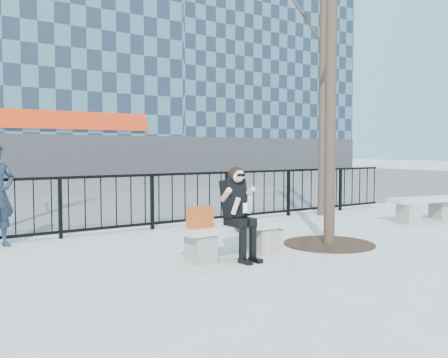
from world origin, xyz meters
TOP-DOWN VIEW (x-y plane):
  - ground at (0.00, 0.00)m, footprint 120.00×120.00m
  - street_surface at (0.00, 15.00)m, footprint 60.00×23.00m
  - railing at (0.00, 3.00)m, footprint 14.00×0.06m
  - building_right at (20.00, 27.00)m, footprint 16.20×10.20m
  - tree_grate at (1.90, -0.10)m, footprint 1.50×1.50m
  - bench_main at (0.00, 0.00)m, footprint 1.65×0.46m
  - bench_second at (5.64, 0.57)m, footprint 1.78×0.50m
  - seated_woman at (0.00, -0.16)m, footprint 0.50×0.64m
  - handbag at (-0.55, 0.02)m, footprint 0.37×0.19m
  - shopping_bag at (0.63, -0.11)m, footprint 0.40×0.18m

SIDE VIEW (x-z plane):
  - ground at x=0.00m, z-range 0.00..0.00m
  - street_surface at x=0.00m, z-range 0.00..0.01m
  - tree_grate at x=1.90m, z-range 0.00..0.02m
  - shopping_bag at x=0.63m, z-range 0.00..0.37m
  - bench_main at x=0.00m, z-range 0.06..0.55m
  - bench_second at x=5.64m, z-range 0.06..0.59m
  - railing at x=0.00m, z-range 0.00..1.11m
  - handbag at x=-0.55m, z-range 0.49..0.79m
  - seated_woman at x=0.00m, z-range 0.00..1.34m
  - building_right at x=20.00m, z-range 0.00..20.60m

